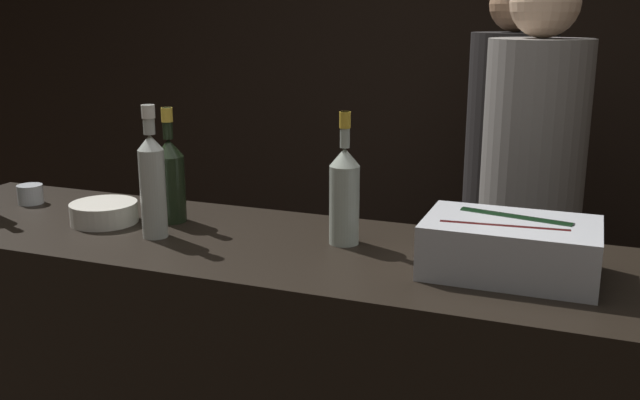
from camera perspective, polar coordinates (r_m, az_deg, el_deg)
wall_back_chalkboard at (r=3.71m, az=11.39°, el=11.55°), size 6.40×0.06×2.80m
ice_bin_with_bottles at (r=1.69m, az=14.96°, el=-3.52°), size 0.39×0.25×0.13m
bowl_white at (r=2.14m, az=-16.90°, el=-0.92°), size 0.19×0.19×0.06m
candle_votive at (r=2.43m, az=-22.16°, el=0.44°), size 0.08×0.08×0.06m
champagne_bottle at (r=2.08m, az=-11.89°, el=1.82°), size 0.08×0.08×0.33m
white_wine_bottle at (r=1.94m, az=-13.26°, el=1.49°), size 0.07×0.07×0.36m
rose_wine_bottle at (r=1.84m, az=1.97°, el=0.61°), size 0.08×0.08×0.35m
person_in_hoodie at (r=2.39m, az=16.39°, el=-0.79°), size 0.32×0.32×1.72m
person_blond_tee at (r=2.98m, az=14.65°, el=2.28°), size 0.33×0.33×1.72m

